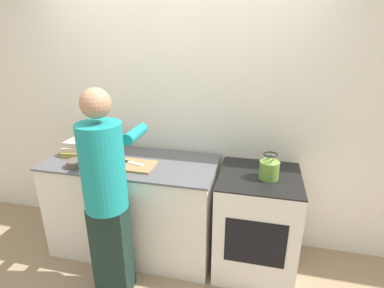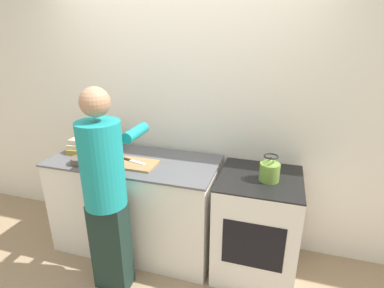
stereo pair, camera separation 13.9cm
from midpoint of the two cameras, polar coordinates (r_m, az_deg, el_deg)
ground_plane at (r=2.86m, az=-7.58°, el=-23.70°), size 12.00×12.00×0.00m
wall_back at (r=2.84m, az=-3.63°, el=6.37°), size 8.00×0.05×2.60m
counter at (r=2.95m, az=-12.28°, el=-11.40°), size 1.52×0.69×0.91m
oven at (r=2.71m, az=10.61°, el=-14.51°), size 0.66×0.66×0.90m
person at (r=2.32m, az=-17.69°, el=-8.44°), size 0.35×0.59×1.66m
cutting_board at (r=2.63m, az=-12.60°, el=-4.02°), size 0.37×0.25×0.02m
knife at (r=2.66m, az=-13.15°, el=-3.44°), size 0.26×0.10×0.01m
kettle at (r=2.42m, az=12.91°, el=-4.49°), size 0.16×0.16×0.21m
bowl_prep at (r=2.76m, az=-22.58°, el=-3.44°), size 0.15×0.15×0.06m
canister_jar at (r=2.98m, az=-16.72°, el=0.07°), size 0.15×0.15×0.16m
book_stack at (r=3.04m, az=-22.20°, el=-0.63°), size 0.23×0.30×0.14m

